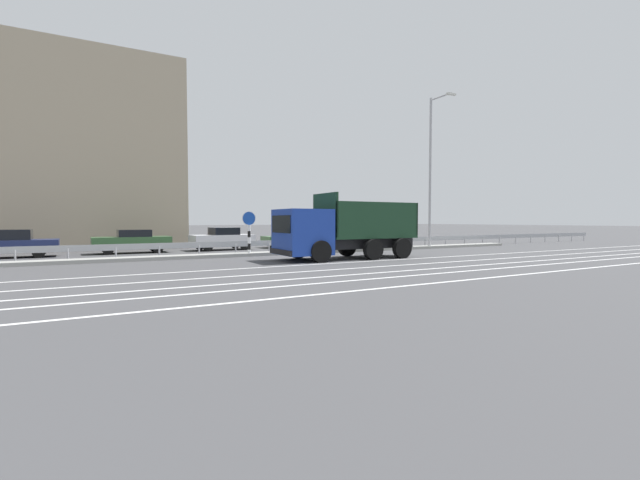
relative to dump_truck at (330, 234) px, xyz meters
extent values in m
plane|color=#424244|center=(-0.13, 1.87, -1.28)|extent=(320.00, 320.00, 0.00)
cube|color=silver|center=(1.04, -1.82, -1.28)|extent=(65.08, 0.16, 0.01)
cube|color=silver|center=(1.04, -3.99, -1.28)|extent=(65.08, 0.16, 0.01)
cube|color=silver|center=(1.04, -5.69, -1.28)|extent=(65.08, 0.16, 0.01)
cube|color=silver|center=(1.04, -6.95, -1.28)|extent=(65.08, 0.16, 0.01)
cube|color=silver|center=(1.04, -8.70, -1.28)|extent=(65.08, 0.16, 0.01)
cube|color=gray|center=(-0.13, 4.06, -1.19)|extent=(35.80, 1.10, 0.18)
cube|color=#9EA0A5|center=(-0.13, 5.20, -0.66)|extent=(65.08, 0.04, 0.32)
cylinder|color=#ADADB2|center=(-13.65, 5.20, -0.97)|extent=(0.09, 0.09, 0.62)
cylinder|color=#ADADB2|center=(-11.57, 5.20, -0.97)|extent=(0.09, 0.09, 0.62)
cylinder|color=#ADADB2|center=(-9.49, 5.20, -0.97)|extent=(0.09, 0.09, 0.62)
cylinder|color=#ADADB2|center=(-7.41, 5.20, -0.97)|extent=(0.09, 0.09, 0.62)
cylinder|color=#ADADB2|center=(-5.33, 5.20, -0.97)|extent=(0.09, 0.09, 0.62)
cylinder|color=#ADADB2|center=(-3.25, 5.20, -0.97)|extent=(0.09, 0.09, 0.62)
cylinder|color=#ADADB2|center=(-1.17, 5.20, -0.97)|extent=(0.09, 0.09, 0.62)
cylinder|color=#ADADB2|center=(0.91, 5.20, -0.97)|extent=(0.09, 0.09, 0.62)
cylinder|color=#ADADB2|center=(2.99, 5.20, -0.97)|extent=(0.09, 0.09, 0.62)
cylinder|color=#ADADB2|center=(5.07, 5.20, -0.97)|extent=(0.09, 0.09, 0.62)
cylinder|color=#ADADB2|center=(7.15, 5.20, -0.97)|extent=(0.09, 0.09, 0.62)
cylinder|color=#ADADB2|center=(9.23, 5.20, -0.97)|extent=(0.09, 0.09, 0.62)
cylinder|color=#ADADB2|center=(11.31, 5.20, -0.97)|extent=(0.09, 0.09, 0.62)
cylinder|color=#ADADB2|center=(13.39, 5.20, -0.97)|extent=(0.09, 0.09, 0.62)
cylinder|color=#ADADB2|center=(15.47, 5.20, -0.97)|extent=(0.09, 0.09, 0.62)
cylinder|color=#ADADB2|center=(17.55, 5.20, -0.97)|extent=(0.09, 0.09, 0.62)
cylinder|color=#ADADB2|center=(19.63, 5.20, -0.97)|extent=(0.09, 0.09, 0.62)
cylinder|color=#ADADB2|center=(21.71, 5.20, -0.97)|extent=(0.09, 0.09, 0.62)
cylinder|color=#ADADB2|center=(23.79, 5.20, -0.97)|extent=(0.09, 0.09, 0.62)
cylinder|color=#ADADB2|center=(25.87, 5.20, -0.97)|extent=(0.09, 0.09, 0.62)
cylinder|color=#ADADB2|center=(27.95, 5.20, -0.97)|extent=(0.09, 0.09, 0.62)
cylinder|color=#ADADB2|center=(30.03, 5.20, -0.97)|extent=(0.09, 0.09, 0.62)
cylinder|color=#ADADB2|center=(32.11, 5.20, -0.97)|extent=(0.09, 0.09, 0.62)
cube|color=#19389E|center=(-1.57, 0.03, 0.13)|extent=(2.29, 2.59, 2.20)
cube|color=black|center=(-2.70, 0.06, 0.51)|extent=(0.08, 2.19, 0.83)
cube|color=black|center=(-2.74, 0.06, -0.81)|extent=(0.15, 2.49, 0.24)
cube|color=black|center=(2.16, -0.04, -0.50)|extent=(5.25, 1.51, 0.53)
cube|color=#193823|center=(2.16, -0.04, -0.17)|extent=(5.06, 2.54, 0.12)
cube|color=#193823|center=(2.14, -1.21, 0.76)|extent=(5.01, 0.20, 1.73)
cube|color=#193823|center=(2.19, 1.12, 0.76)|extent=(5.01, 0.20, 1.73)
cube|color=#193823|center=(-0.30, 0.01, 0.97)|extent=(0.15, 2.44, 2.17)
cube|color=#193823|center=(4.62, -0.10, 0.76)|extent=(0.15, 2.44, 1.73)
cylinder|color=black|center=(-1.26, -1.22, -0.76)|extent=(1.05, 0.34, 1.04)
cylinder|color=black|center=(-1.21, 1.27, -0.76)|extent=(1.05, 0.34, 1.04)
cylinder|color=black|center=(1.74, -1.28, -0.76)|extent=(1.05, 0.34, 1.04)
cylinder|color=black|center=(1.80, 1.21, -0.76)|extent=(1.05, 0.34, 1.04)
cylinder|color=black|center=(3.57, -1.32, -0.76)|extent=(1.05, 0.34, 1.04)
cylinder|color=black|center=(3.62, 1.17, -0.76)|extent=(1.05, 0.34, 1.04)
cylinder|color=white|center=(-2.84, 4.06, -1.11)|extent=(0.16, 0.16, 0.35)
cylinder|color=black|center=(-2.84, 4.06, -0.76)|extent=(0.16, 0.16, 0.35)
cylinder|color=white|center=(-2.84, 4.06, -0.42)|extent=(0.16, 0.16, 0.35)
cylinder|color=black|center=(-2.84, 4.06, -0.07)|extent=(0.16, 0.16, 0.35)
cylinder|color=white|center=(-2.84, 4.06, 0.27)|extent=(0.16, 0.16, 0.35)
cylinder|color=#1E4CB2|center=(-2.84, 4.06, 0.81)|extent=(0.72, 0.03, 0.72)
cylinder|color=white|center=(-2.84, 4.06, 0.81)|extent=(0.78, 0.02, 0.78)
cylinder|color=#ADADB2|center=(10.57, 3.98, 3.98)|extent=(0.18, 0.18, 10.53)
cylinder|color=#ADADB2|center=(10.53, 3.02, 9.09)|extent=(0.17, 1.93, 0.10)
cube|color=silver|center=(10.49, 2.05, 9.01)|extent=(0.71, 0.23, 0.12)
cube|color=navy|center=(-14.45, 9.03, -0.66)|extent=(4.81, 1.85, 0.65)
cube|color=black|center=(-14.30, 9.03, -0.06)|extent=(2.03, 1.61, 0.55)
cylinder|color=black|center=(-12.96, 8.18, -0.98)|extent=(0.60, 0.21, 0.60)
cylinder|color=black|center=(-12.97, 9.90, -0.98)|extent=(0.60, 0.21, 0.60)
cube|color=#335B33|center=(-8.31, 9.43, -0.64)|extent=(4.38, 1.73, 0.69)
cube|color=black|center=(-8.18, 9.44, -0.08)|extent=(1.85, 1.51, 0.43)
cylinder|color=black|center=(-9.66, 8.62, -0.98)|extent=(0.60, 0.20, 0.60)
cylinder|color=black|center=(-9.67, 10.23, -0.98)|extent=(0.60, 0.20, 0.60)
cylinder|color=black|center=(-6.95, 8.64, -0.98)|extent=(0.60, 0.20, 0.60)
cylinder|color=black|center=(-6.96, 10.25, -0.98)|extent=(0.60, 0.20, 0.60)
cube|color=silver|center=(-2.76, 9.47, -0.62)|extent=(4.11, 2.05, 0.72)
cube|color=black|center=(-2.64, 9.48, -0.02)|extent=(1.77, 1.71, 0.49)
cylinder|color=black|center=(-3.97, 8.53, -0.98)|extent=(0.61, 0.23, 0.60)
cylinder|color=black|center=(-4.05, 10.29, -0.98)|extent=(0.61, 0.23, 0.60)
cylinder|color=black|center=(-1.47, 8.65, -0.98)|extent=(0.61, 0.23, 0.60)
cylinder|color=black|center=(-1.56, 10.41, -0.98)|extent=(0.61, 0.23, 0.60)
cube|color=#335B33|center=(2.46, 9.77, -0.72)|extent=(4.08, 2.06, 0.53)
cube|color=black|center=(2.34, 9.77, -0.18)|extent=(1.74, 1.76, 0.54)
cylinder|color=black|center=(3.73, 10.66, -0.98)|extent=(0.61, 0.22, 0.60)
cylinder|color=black|center=(3.68, 8.81, -0.98)|extent=(0.61, 0.22, 0.60)
cylinder|color=black|center=(1.24, 10.73, -0.98)|extent=(0.61, 0.22, 0.60)
cylinder|color=black|center=(1.18, 8.88, -0.98)|extent=(0.61, 0.22, 0.60)
cube|color=tan|center=(-13.62, 19.84, 5.32)|extent=(18.58, 15.17, 13.21)
camera|label=1|loc=(-11.07, -18.56, 0.69)|focal=24.00mm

